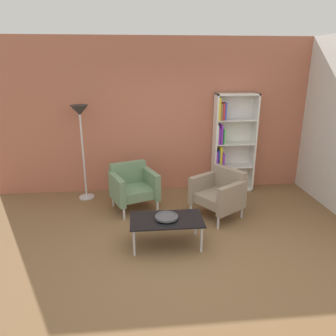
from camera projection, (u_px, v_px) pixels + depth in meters
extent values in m
plane|color=brown|center=(178.00, 255.00, 4.32)|extent=(8.32, 8.32, 0.00)
cube|color=#B2664C|center=(162.00, 117.00, 6.19)|extent=(6.40, 0.12, 2.90)
cube|color=silver|center=(215.00, 144.00, 6.22)|extent=(0.03, 0.30, 1.90)
cube|color=silver|center=(253.00, 143.00, 6.29)|extent=(0.03, 0.30, 1.90)
cube|color=silver|center=(237.00, 94.00, 5.96)|extent=(0.80, 0.30, 0.03)
cube|color=silver|center=(231.00, 188.00, 6.55)|extent=(0.80, 0.30, 0.03)
cube|color=silver|center=(232.00, 142.00, 6.39)|extent=(0.80, 0.02, 1.90)
cube|color=silver|center=(233.00, 166.00, 6.40)|extent=(0.76, 0.28, 0.02)
cube|color=silver|center=(234.00, 143.00, 6.25)|extent=(0.76, 0.28, 0.02)
cube|color=silver|center=(236.00, 120.00, 6.11)|extent=(0.76, 0.28, 0.02)
cube|color=yellow|center=(214.00, 180.00, 6.44)|extent=(0.02, 0.25, 0.35)
cube|color=white|center=(217.00, 180.00, 6.41)|extent=(0.03, 0.21, 0.37)
cube|color=white|center=(218.00, 182.00, 6.45)|extent=(0.03, 0.23, 0.26)
cube|color=blue|center=(220.00, 181.00, 6.45)|extent=(0.04, 0.25, 0.30)
cube|color=yellow|center=(223.00, 179.00, 6.41)|extent=(0.03, 0.17, 0.38)
cube|color=purple|center=(216.00, 159.00, 6.27)|extent=(0.03, 0.19, 0.32)
cube|color=blue|center=(218.00, 158.00, 6.29)|extent=(0.02, 0.24, 0.34)
cube|color=yellow|center=(220.00, 156.00, 6.28)|extent=(0.04, 0.22, 0.41)
cube|color=purple|center=(222.00, 160.00, 6.30)|extent=(0.04, 0.21, 0.27)
cube|color=white|center=(217.00, 134.00, 6.14)|extent=(0.02, 0.25, 0.37)
cube|color=purple|center=(219.00, 136.00, 6.12)|extent=(0.02, 0.17, 0.31)
cube|color=purple|center=(221.00, 134.00, 6.15)|extent=(0.03, 0.24, 0.36)
cube|color=green|center=(223.00, 136.00, 6.16)|extent=(0.02, 0.24, 0.29)
cube|color=yellow|center=(218.00, 109.00, 5.98)|extent=(0.04, 0.22, 0.41)
cube|color=olive|center=(221.00, 112.00, 5.99)|extent=(0.03, 0.21, 0.30)
cube|color=red|center=(223.00, 111.00, 6.00)|extent=(0.03, 0.22, 0.31)
cube|color=blue|center=(225.00, 111.00, 5.98)|extent=(0.02, 0.17, 0.32)
cube|color=black|center=(167.00, 220.00, 4.44)|extent=(1.00, 0.56, 0.02)
cylinder|color=silver|center=(134.00, 243.00, 4.25)|extent=(0.03, 0.03, 0.38)
cylinder|color=silver|center=(202.00, 239.00, 4.33)|extent=(0.03, 0.03, 0.38)
cylinder|color=silver|center=(134.00, 226.00, 4.68)|extent=(0.03, 0.03, 0.38)
cylinder|color=silver|center=(195.00, 223.00, 4.76)|extent=(0.03, 0.03, 0.38)
cylinder|color=#4C4C51|center=(167.00, 218.00, 4.44)|extent=(0.13, 0.13, 0.02)
cylinder|color=#4C4C51|center=(167.00, 217.00, 4.43)|extent=(0.32, 0.32, 0.02)
torus|color=#4C4C51|center=(167.00, 216.00, 4.43)|extent=(0.32, 0.32, 0.02)
cube|color=slate|center=(134.00, 192.00, 5.58)|extent=(0.81, 0.77, 0.16)
cube|color=slate|center=(128.00, 172.00, 5.72)|extent=(0.64, 0.34, 0.38)
cube|color=slate|center=(117.00, 189.00, 5.39)|extent=(0.32, 0.61, 0.46)
cube|color=slate|center=(151.00, 183.00, 5.66)|extent=(0.32, 0.61, 0.46)
cylinder|color=silver|center=(124.00, 213.00, 5.25)|extent=(0.04, 0.04, 0.24)
cylinder|color=silver|center=(158.00, 206.00, 5.50)|extent=(0.04, 0.04, 0.24)
cylinder|color=silver|center=(113.00, 200.00, 5.74)|extent=(0.04, 0.04, 0.24)
cylinder|color=silver|center=(144.00, 194.00, 6.00)|extent=(0.04, 0.04, 0.24)
cube|color=gray|center=(218.00, 198.00, 5.31)|extent=(0.84, 0.86, 0.16)
cube|color=gray|center=(229.00, 179.00, 5.39)|extent=(0.46, 0.60, 0.38)
cube|color=gray|center=(203.00, 187.00, 5.48)|extent=(0.57, 0.43, 0.46)
cube|color=gray|center=(232.00, 198.00, 5.03)|extent=(0.57, 0.43, 0.46)
cylinder|color=silver|center=(191.00, 209.00, 5.40)|extent=(0.04, 0.04, 0.24)
cylinder|color=silver|center=(218.00, 222.00, 4.96)|extent=(0.04, 0.04, 0.24)
cylinder|color=silver|center=(215.00, 200.00, 5.75)|extent=(0.04, 0.04, 0.24)
cylinder|color=silver|center=(242.00, 211.00, 5.31)|extent=(0.04, 0.04, 0.24)
cylinder|color=silver|center=(87.00, 197.00, 6.14)|extent=(0.28, 0.28, 0.02)
cylinder|color=silver|center=(83.00, 154.00, 5.88)|extent=(0.03, 0.03, 1.65)
cone|color=#2D2D2D|center=(79.00, 110.00, 5.63)|extent=(0.32, 0.32, 0.18)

